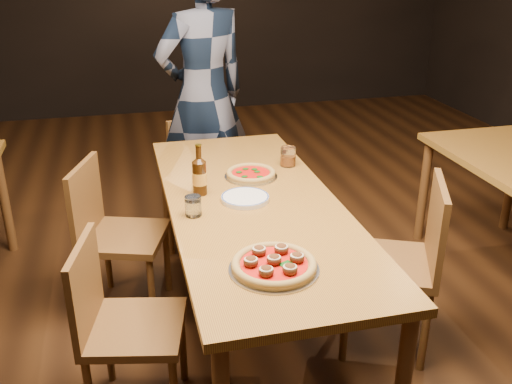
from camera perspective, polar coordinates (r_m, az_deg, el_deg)
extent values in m
plane|color=black|center=(3.11, -0.23, -13.64)|extent=(9.00, 9.00, 0.00)
cube|color=brown|center=(2.73, -0.25, -1.33)|extent=(0.80, 2.00, 0.04)
cylinder|color=brown|center=(3.69, -8.85, -1.20)|extent=(0.06, 0.06, 0.71)
cylinder|color=brown|center=(3.79, 1.40, -0.19)|extent=(0.06, 0.06, 0.71)
cylinder|color=brown|center=(4.03, -23.85, -0.83)|extent=(0.06, 0.06, 0.71)
cylinder|color=brown|center=(4.00, 16.42, 0.10)|extent=(0.06, 0.06, 0.71)
cylinder|color=brown|center=(4.37, 24.19, 0.94)|extent=(0.06, 0.06, 0.71)
cylinder|color=#B7B7BF|center=(2.17, 1.80, -7.71)|extent=(0.34, 0.34, 0.01)
cylinder|color=#B19249|center=(2.16, 1.81, -7.44)|extent=(0.32, 0.32, 0.02)
torus|color=#B19249|center=(2.16, 1.81, -7.23)|extent=(0.32, 0.32, 0.03)
cylinder|color=#AF0A0D|center=(2.16, 1.81, -7.19)|extent=(0.26, 0.26, 0.00)
cylinder|color=#B7B7BF|center=(3.01, -0.51, 1.57)|extent=(0.28, 0.28, 0.01)
cylinder|color=#B19249|center=(3.01, -0.51, 1.76)|extent=(0.26, 0.26, 0.02)
torus|color=#B19249|center=(3.01, -0.51, 1.91)|extent=(0.26, 0.26, 0.03)
cylinder|color=#AF0A0D|center=(3.00, -0.51, 1.94)|extent=(0.20, 0.20, 0.00)
cylinder|color=white|center=(2.73, -1.10, -0.63)|extent=(0.23, 0.23, 0.02)
cylinder|color=black|center=(2.79, -5.66, 1.38)|extent=(0.07, 0.07, 0.17)
cylinder|color=black|center=(2.74, -5.76, 3.80)|extent=(0.03, 0.03, 0.08)
cylinder|color=gold|center=(2.79, -5.66, 1.38)|extent=(0.07, 0.07, 0.06)
cylinder|color=white|center=(2.58, -6.30, -1.40)|extent=(0.07, 0.07, 0.09)
cylinder|color=#A55012|center=(3.16, 3.22, 3.57)|extent=(0.09, 0.09, 0.11)
imported|color=black|center=(3.89, -5.29, 9.47)|extent=(0.81, 0.68, 1.89)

